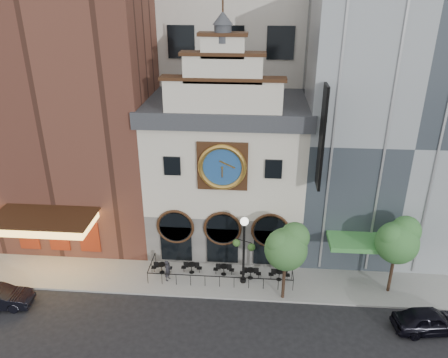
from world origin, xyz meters
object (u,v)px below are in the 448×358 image
object	(u,v)px
tree_right	(398,239)
bistro_3	(250,273)
lamppost	(244,243)
bistro_2	(224,269)
car_right	(430,320)
bistro_0	(162,267)
pedestrian	(168,270)
tree_left	(287,246)
bistro_1	(192,267)
bistro_4	(279,274)

from	to	relation	value
tree_right	bistro_3	bearing A→B (deg)	176.49
lamppost	bistro_3	bearing A→B (deg)	65.73
bistro_2	car_right	size ratio (longest dim) A/B	0.34
bistro_0	car_right	xyz separation A→B (m)	(18.28, -4.46, 0.18)
pedestrian	tree_left	world-z (taller)	tree_left
bistro_1	tree_right	size ratio (longest dim) A/B	0.27
bistro_4	lamppost	xyz separation A→B (m)	(-2.66, -0.46, 2.90)
bistro_4	car_right	size ratio (longest dim) A/B	0.34
bistro_1	tree_left	world-z (taller)	tree_left
tree_left	tree_right	size ratio (longest dim) A/B	0.99
bistro_1	pedestrian	xyz separation A→B (m)	(-1.63, -1.00, 0.37)
bistro_4	bistro_1	bearing A→B (deg)	176.98
bistro_0	lamppost	world-z (taller)	lamppost
bistro_4	lamppost	distance (m)	3.96
bistro_1	bistro_3	world-z (taller)	same
bistro_3	tree_right	xyz separation A→B (m)	(9.97, -0.61, 3.83)
bistro_2	lamppost	size ratio (longest dim) A/B	0.29
bistro_2	bistro_4	xyz separation A→B (m)	(4.16, -0.30, 0.00)
bistro_4	tree_left	world-z (taller)	tree_left
bistro_1	tree_right	world-z (taller)	tree_right
bistro_1	tree_left	bearing A→B (deg)	-18.38
bistro_3	pedestrian	size ratio (longest dim) A/B	0.95
bistro_0	pedestrian	distance (m)	1.10
bistro_0	bistro_4	xyz separation A→B (m)	(8.89, -0.17, 0.00)
car_right	tree_left	xyz separation A→B (m)	(-9.16, 2.36, 3.60)
lamppost	bistro_2	bearing A→B (deg)	177.42
bistro_1	bistro_2	world-z (taller)	same
lamppost	tree_left	size ratio (longest dim) A/B	0.94
tree_left	pedestrian	bearing A→B (deg)	171.43
tree_left	tree_right	xyz separation A→B (m)	(7.60, 1.33, 0.06)
bistro_0	car_right	distance (m)	18.82
bistro_1	bistro_3	bearing A→B (deg)	-4.36
car_right	tree_right	size ratio (longest dim) A/B	0.80
car_right	lamppost	bearing A→B (deg)	64.77
bistro_0	pedestrian	size ratio (longest dim) A/B	0.95
bistro_2	lamppost	distance (m)	3.35
lamppost	bistro_0	bearing A→B (deg)	-161.45
bistro_0	bistro_2	xyz separation A→B (m)	(4.73, 0.13, 0.00)
bistro_3	bistro_4	distance (m)	2.13
tree_left	tree_right	bearing A→B (deg)	9.91
bistro_0	tree_left	size ratio (longest dim) A/B	0.27
tree_left	bistro_2	bearing A→B (deg)	153.10
bistro_2	lamppost	xyz separation A→B (m)	(1.50, -0.76, 2.90)
bistro_2	tree_right	bearing A→B (deg)	-4.32
pedestrian	bistro_4	bearing A→B (deg)	-65.24
bistro_4	pedestrian	world-z (taller)	pedestrian
bistro_3	tree_left	distance (m)	4.86
bistro_3	bistro_2	bearing A→B (deg)	171.73
bistro_3	tree_left	world-z (taller)	tree_left
bistro_1	lamppost	size ratio (longest dim) A/B	0.29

